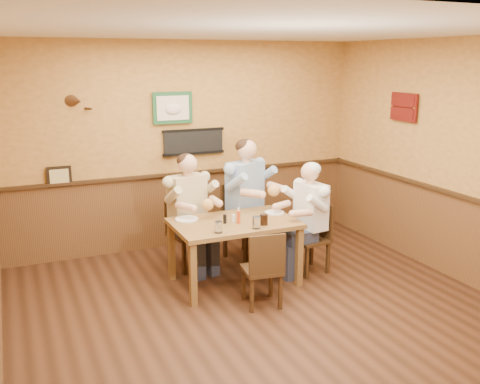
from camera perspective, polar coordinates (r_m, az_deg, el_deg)
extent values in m
plane|color=black|center=(5.59, 2.98, -13.14)|extent=(5.00, 5.00, 0.00)
cube|color=silver|center=(4.98, 3.40, 16.85)|extent=(5.00, 5.00, 0.02)
cube|color=#C79145|center=(7.38, -5.68, 4.98)|extent=(5.00, 0.02, 2.80)
cube|color=#C79145|center=(3.19, 24.17, -8.43)|extent=(5.00, 0.02, 2.80)
cube|color=#C79145|center=(6.61, 22.90, 2.87)|extent=(0.02, 5.00, 2.80)
cube|color=brown|center=(7.56, -5.47, -1.80)|extent=(5.00, 0.02, 1.00)
cube|color=brown|center=(6.81, 22.07, -4.58)|extent=(0.02, 5.00, 1.00)
cube|color=black|center=(7.36, -4.97, 5.36)|extent=(0.88, 0.03, 0.34)
cube|color=#1C522C|center=(7.22, -7.20, 8.89)|extent=(0.54, 0.03, 0.42)
cube|color=black|center=(7.06, -18.73, 1.57)|extent=(0.30, 0.03, 0.26)
cube|color=#601010|center=(7.26, 17.08, 8.66)|extent=(0.03, 0.48, 0.36)
cube|color=brown|center=(6.12, -0.62, -3.35)|extent=(1.40, 0.90, 0.05)
cube|color=brown|center=(5.69, -5.03, -8.80)|extent=(0.07, 0.07, 0.70)
cube|color=brown|center=(6.19, 6.33, -6.92)|extent=(0.07, 0.07, 0.70)
cube|color=brown|center=(6.39, -7.32, -6.27)|extent=(0.07, 0.07, 0.70)
cube|color=brown|center=(6.83, 3.05, -4.81)|extent=(0.07, 0.07, 0.70)
cylinder|color=silver|center=(5.70, -2.33, -3.76)|extent=(0.10, 0.10, 0.12)
cylinder|color=white|center=(5.84, 1.75, -3.28)|extent=(0.10, 0.10, 0.13)
cylinder|color=black|center=(5.97, 2.54, -2.95)|extent=(0.10, 0.10, 0.12)
cylinder|color=#BC3B14|center=(6.01, -0.16, -2.62)|extent=(0.05, 0.05, 0.16)
cylinder|color=silver|center=(6.08, -0.71, -2.80)|extent=(0.04, 0.04, 0.09)
cylinder|color=black|center=(6.02, -1.62, -2.89)|extent=(0.05, 0.05, 0.10)
cylinder|color=silver|center=(6.19, -5.72, -2.90)|extent=(0.27, 0.27, 0.02)
cylinder|color=white|center=(6.44, 3.69, -2.18)|extent=(0.29, 0.29, 0.02)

